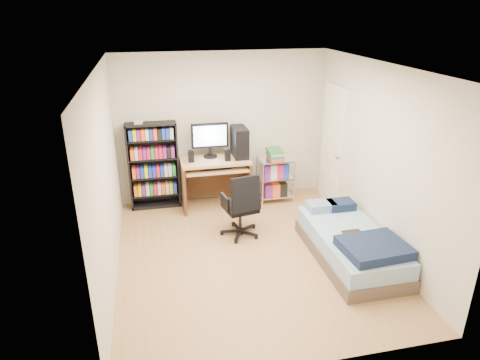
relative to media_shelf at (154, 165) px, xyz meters
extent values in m
cube|color=#A27D51|center=(1.18, -1.84, -0.76)|extent=(3.50, 4.00, 0.04)
cube|color=white|center=(1.18, -1.84, 1.78)|extent=(3.50, 4.00, 0.04)
cube|color=beige|center=(1.18, 0.18, 0.51)|extent=(3.50, 0.04, 2.50)
cube|color=beige|center=(1.18, -3.86, 0.51)|extent=(3.50, 0.04, 2.50)
cube|color=beige|center=(-0.59, -1.84, 0.51)|extent=(0.04, 4.00, 2.50)
cube|color=beige|center=(2.95, -1.84, 0.51)|extent=(0.04, 4.00, 2.50)
cube|color=black|center=(0.00, 0.00, -0.02)|extent=(0.81, 0.27, 1.44)
cube|color=black|center=(0.00, 0.00, -0.51)|extent=(0.76, 0.25, 0.02)
cube|color=#C91A3F|center=(0.00, -0.01, -0.41)|extent=(0.70, 0.22, 0.17)
cube|color=black|center=(0.00, 0.00, -0.20)|extent=(0.76, 0.25, 0.02)
cube|color=#1A34BA|center=(0.00, -0.01, -0.10)|extent=(0.70, 0.22, 0.17)
cube|color=black|center=(0.00, 0.00, 0.11)|extent=(0.76, 0.25, 0.02)
cube|color=#CCD018|center=(0.00, -0.01, 0.22)|extent=(0.70, 0.22, 0.17)
cube|color=black|center=(0.00, 0.00, 0.43)|extent=(0.76, 0.25, 0.02)
cube|color=#1C8339|center=(0.00, -0.01, 0.53)|extent=(0.70, 0.22, 0.17)
cube|color=silver|center=(-0.18, 0.00, 0.73)|extent=(0.13, 0.11, 0.06)
cube|color=tan|center=(0.98, -0.21, 0.08)|extent=(1.12, 0.61, 0.04)
cube|color=#32261B|center=(0.45, -0.21, -0.34)|extent=(0.04, 0.61, 0.79)
cube|color=#32261B|center=(1.52, -0.21, -0.34)|extent=(0.04, 0.61, 0.79)
cube|color=#32261B|center=(0.98, 0.08, -0.32)|extent=(1.07, 0.03, 0.73)
cube|color=tan|center=(0.98, -0.30, -0.04)|extent=(1.00, 0.50, 0.03)
cube|color=black|center=(0.98, -0.32, -0.01)|extent=(0.49, 0.17, 0.03)
cube|color=black|center=(0.93, -0.08, 0.47)|extent=(0.60, 0.06, 0.40)
cube|color=#CCE4FF|center=(0.93, -0.12, 0.47)|extent=(0.54, 0.01, 0.33)
cube|color=black|center=(1.41, -0.15, 0.34)|extent=(0.22, 0.47, 0.49)
cube|color=black|center=(0.59, -0.26, 0.19)|extent=(0.09, 0.09, 0.19)
cube|color=black|center=(1.17, -0.32, 0.19)|extent=(0.09, 0.09, 0.19)
cylinder|color=black|center=(1.18, -1.25, -0.49)|extent=(0.05, 0.05, 0.35)
cube|color=black|center=(1.18, -1.25, -0.30)|extent=(0.51, 0.51, 0.07)
cube|color=black|center=(1.22, -1.44, -0.01)|extent=(0.44, 0.21, 0.50)
cube|color=black|center=(0.95, -1.29, -0.17)|extent=(0.09, 0.27, 0.20)
cube|color=black|center=(1.41, -1.20, -0.17)|extent=(0.09, 0.27, 0.20)
cylinder|color=silver|center=(1.75, -0.39, -0.36)|extent=(0.03, 0.03, 0.76)
cylinder|color=silver|center=(2.30, -0.39, -0.36)|extent=(0.03, 0.03, 0.76)
cylinder|color=silver|center=(1.75, 0.00, -0.36)|extent=(0.03, 0.03, 0.76)
cylinder|color=silver|center=(2.30, 0.00, -0.36)|extent=(0.03, 0.03, 0.76)
cube|color=silver|center=(2.03, -0.19, -0.63)|extent=(0.56, 0.39, 0.02)
cube|color=silver|center=(2.03, -0.19, -0.30)|extent=(0.56, 0.39, 0.02)
cube|color=silver|center=(2.03, -0.19, 0.01)|extent=(0.56, 0.39, 0.02)
cube|color=#B7451A|center=(2.03, -0.19, 0.11)|extent=(0.24, 0.30, 0.17)
cube|color=brown|center=(2.46, -2.21, -0.65)|extent=(0.90, 1.80, 0.18)
cube|color=#86A8C7|center=(2.46, -2.21, -0.45)|extent=(0.86, 1.76, 0.22)
cube|color=#131E3B|center=(2.51, -2.71, -0.29)|extent=(0.81, 0.68, 0.13)
cube|color=#91A9CD|center=(2.33, -1.49, -0.28)|extent=(0.41, 0.27, 0.12)
cube|color=#131E3B|center=(2.62, -1.51, -0.28)|extent=(0.38, 0.27, 0.12)
cube|color=#3B2313|center=(2.46, -2.26, -0.34)|extent=(0.25, 0.20, 0.01)
cube|color=white|center=(2.91, -0.49, 0.26)|extent=(0.05, 0.80, 2.00)
sphere|color=silver|center=(2.85, -0.81, 0.21)|extent=(0.08, 0.08, 0.08)
camera|label=1|loc=(-0.02, -6.71, 2.41)|focal=32.00mm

